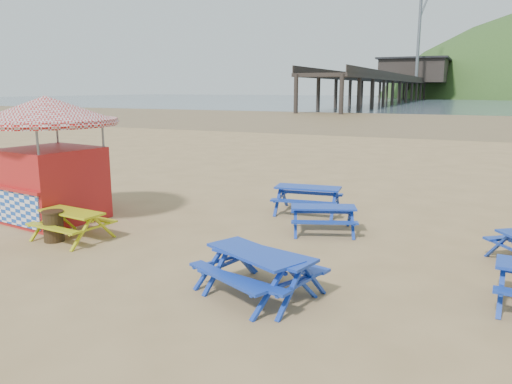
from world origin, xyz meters
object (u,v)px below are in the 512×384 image
at_px(picnic_table_blue_a, 323,219).
at_px(ice_cream_kiosk, 49,143).
at_px(picnic_table_blue_b, 308,200).
at_px(picnic_table_yellow, 72,225).
at_px(litter_bin, 53,226).

bearing_deg(picnic_table_blue_a, ice_cream_kiosk, 174.13).
relative_size(picnic_table_blue_b, picnic_table_yellow, 1.11).
distance_m(picnic_table_blue_a, ice_cream_kiosk, 8.39).
height_order(picnic_table_blue_a, picnic_table_yellow, picnic_table_yellow).
bearing_deg(picnic_table_blue_b, litter_bin, -138.98).
height_order(ice_cream_kiosk, litter_bin, ice_cream_kiosk).
distance_m(picnic_table_blue_a, picnic_table_yellow, 6.78).
relative_size(picnic_table_blue_a, picnic_table_yellow, 1.08).
bearing_deg(picnic_table_yellow, ice_cream_kiosk, 153.51).
xyz_separation_m(picnic_table_blue_a, litter_bin, (-6.22, -3.68, 0.04)).
bearing_deg(picnic_table_yellow, picnic_table_blue_b, 54.88).
relative_size(picnic_table_blue_a, litter_bin, 2.65).
bearing_deg(ice_cream_kiosk, picnic_table_blue_a, 23.06).
xyz_separation_m(picnic_table_blue_b, ice_cream_kiosk, (-6.80, -3.97, 1.92)).
height_order(picnic_table_blue_b, litter_bin, picnic_table_blue_b).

